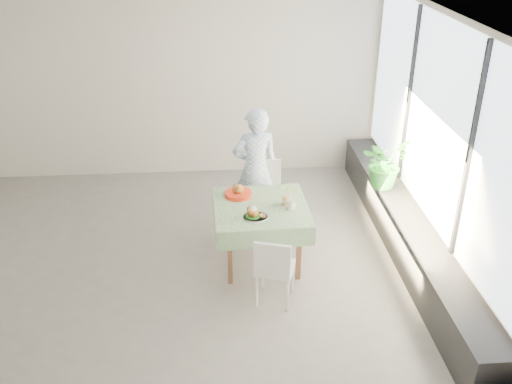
{
  "coord_description": "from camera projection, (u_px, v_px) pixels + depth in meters",
  "views": [
    {
      "loc": [
        0.57,
        -5.67,
        3.8
      ],
      "look_at": [
        1.0,
        -0.04,
        0.9
      ],
      "focal_mm": 40.0,
      "sensor_mm": 36.0,
      "label": 1
    }
  ],
  "objects": [
    {
      "name": "juice_cup_lemonade",
      "position": [
        291.0,
        203.0,
        6.29
      ],
      "size": [
        0.11,
        0.11,
        0.3
      ],
      "color": "white",
      "rests_on": "cafe_table"
    },
    {
      "name": "wall_front",
      "position": [
        137.0,
        296.0,
        3.87
      ],
      "size": [
        6.0,
        0.02,
        2.8
      ],
      "primitive_type": "cube",
      "color": "beige",
      "rests_on": "ground"
    },
    {
      "name": "main_dish",
      "position": [
        254.0,
        214.0,
        6.12
      ],
      "size": [
        0.28,
        0.28,
        0.14
      ],
      "color": "white",
      "rests_on": "cafe_table"
    },
    {
      "name": "juice_cup_orange",
      "position": [
        285.0,
        200.0,
        6.39
      ],
      "size": [
        0.09,
        0.09,
        0.24
      ],
      "color": "white",
      "rests_on": "cafe_table"
    },
    {
      "name": "cafe_table",
      "position": [
        261.0,
        228.0,
        6.51
      ],
      "size": [
        1.07,
        1.07,
        0.74
      ],
      "color": "brown",
      "rests_on": "ground"
    },
    {
      "name": "diner",
      "position": [
        255.0,
        169.0,
        7.13
      ],
      "size": [
        0.63,
        0.47,
        1.59
      ],
      "primitive_type": "imported",
      "rotation": [
        0.0,
        0.0,
        3.29
      ],
      "color": "#8BAEDE",
      "rests_on": "ground"
    },
    {
      "name": "chair_near",
      "position": [
        275.0,
        281.0,
        5.96
      ],
      "size": [
        0.47,
        0.47,
        0.8
      ],
      "color": "white",
      "rests_on": "ground"
    },
    {
      "name": "potted_plant",
      "position": [
        385.0,
        162.0,
        7.22
      ],
      "size": [
        0.78,
        0.76,
        0.66
      ],
      "primitive_type": "imported",
      "rotation": [
        0.0,
        0.0,
        0.6
      ],
      "color": "#2B7727",
      "rests_on": "window_ledge"
    },
    {
      "name": "window_pane",
      "position": [
        437.0,
        122.0,
        6.17
      ],
      "size": [
        0.01,
        4.8,
        2.18
      ],
      "primitive_type": "cube",
      "color": "#D1E0F9",
      "rests_on": "ground"
    },
    {
      "name": "wall_back",
      "position": [
        174.0,
        84.0,
        8.3
      ],
      "size": [
        6.0,
        0.02,
        2.8
      ],
      "primitive_type": "cube",
      "color": "beige",
      "rests_on": "ground"
    },
    {
      "name": "ceiling",
      "position": [
        152.0,
        17.0,
        5.44
      ],
      "size": [
        6.0,
        6.0,
        0.0
      ],
      "primitive_type": "plane",
      "rotation": [
        3.14,
        0.0,
        0.0
      ],
      "color": "white",
      "rests_on": "ground"
    },
    {
      "name": "window_ledge",
      "position": [
        406.0,
        233.0,
        6.8
      ],
      "size": [
        0.4,
        4.8,
        0.5
      ],
      "primitive_type": "cube",
      "color": "black",
      "rests_on": "ground"
    },
    {
      "name": "chair_far",
      "position": [
        262.0,
        210.0,
        7.24
      ],
      "size": [
        0.52,
        0.52,
        0.92
      ],
      "color": "white",
      "rests_on": "ground"
    },
    {
      "name": "wall_right",
      "position": [
        436.0,
        144.0,
        6.29
      ],
      "size": [
        0.02,
        5.0,
        2.8
      ],
      "primitive_type": "cube",
      "color": "beige",
      "rests_on": "ground"
    },
    {
      "name": "floor",
      "position": [
        172.0,
        261.0,
        6.72
      ],
      "size": [
        6.0,
        6.0,
        0.0
      ],
      "primitive_type": "plane",
      "color": "slate",
      "rests_on": "ground"
    },
    {
      "name": "second_dish",
      "position": [
        238.0,
        193.0,
        6.58
      ],
      "size": [
        0.31,
        0.31,
        0.15
      ],
      "color": "red",
      "rests_on": "cafe_table"
    }
  ]
}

